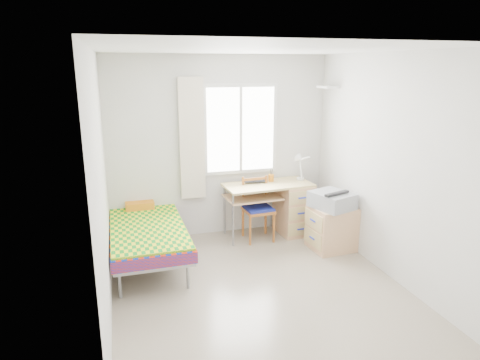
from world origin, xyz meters
The scene contains 17 objects.
floor centered at (0.00, 0.00, 0.00)m, with size 3.50×3.50×0.00m, color #BCAD93.
ceiling centered at (0.00, 0.00, 2.60)m, with size 3.50×3.50×0.00m, color white.
wall_back centered at (0.00, 1.75, 1.30)m, with size 3.20×3.20×0.00m, color silver.
wall_left centered at (-1.60, 0.00, 1.30)m, with size 3.50×3.50×0.00m, color silver.
wall_right centered at (1.60, 0.00, 1.30)m, with size 3.50×3.50×0.00m, color silver.
window centered at (0.30, 1.73, 1.55)m, with size 1.10×0.04×1.30m.
curtain centered at (-0.42, 1.68, 1.45)m, with size 0.35×0.05×1.70m, color beige.
floating_shelf centered at (1.49, 1.40, 2.15)m, with size 0.20×0.32×0.03m, color white.
bed centered at (-1.14, 1.13, 0.42)m, with size 0.94×1.99×0.86m.
desk centered at (0.96, 1.42, 0.43)m, with size 1.30×0.66×0.79m.
chair centered at (0.45, 1.36, 0.51)m, with size 0.42×0.42×0.91m.
cabinet centered at (1.30, 0.72, 0.30)m, with size 0.60×0.54×0.60m.
printer centered at (1.27, 0.69, 0.72)m, with size 0.59×0.63×0.22m.
laptop centered at (0.47, 1.50, 0.80)m, with size 0.32×0.21×0.03m, color black.
pen_cup centered at (0.72, 1.55, 0.84)m, with size 0.08×0.08×0.10m, color orange.
task_lamp centered at (1.11, 1.39, 1.07)m, with size 0.24×0.33×0.44m.
book centered at (0.47, 1.44, 0.59)m, with size 0.16×0.22×0.02m, color gray.
Camera 1 is at (-1.41, -4.18, 2.44)m, focal length 32.00 mm.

